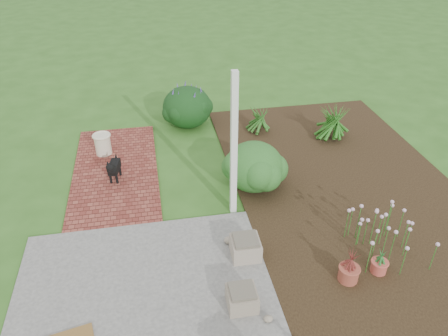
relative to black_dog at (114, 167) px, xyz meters
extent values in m
plane|color=#2D591C|center=(1.69, -1.37, -0.33)|extent=(80.00, 80.00, 0.00)
cube|color=#5B5B59|center=(0.44, -3.12, -0.31)|extent=(3.50, 3.50, 0.04)
cube|color=maroon|center=(-0.01, 0.38, -0.31)|extent=(1.60, 3.50, 0.04)
cube|color=black|center=(4.19, -0.87, -0.31)|extent=(4.00, 7.00, 0.03)
cube|color=white|center=(1.99, -1.27, 0.92)|extent=(0.10, 0.10, 2.50)
cube|color=gray|center=(1.69, -3.29, -0.16)|extent=(0.39, 0.39, 0.26)
cube|color=gray|center=(1.95, -2.38, -0.15)|extent=(0.43, 0.43, 0.28)
cube|color=black|center=(0.01, 0.05, -0.02)|extent=(0.24, 0.40, 0.17)
cylinder|color=black|center=(-0.07, -0.07, -0.19)|extent=(0.05, 0.05, 0.19)
cylinder|color=black|center=(0.04, -0.10, -0.19)|extent=(0.05, 0.05, 0.19)
cylinder|color=black|center=(-0.02, 0.19, -0.19)|extent=(0.05, 0.05, 0.19)
cylinder|color=black|center=(0.09, 0.17, -0.19)|extent=(0.05, 0.05, 0.19)
sphere|color=black|center=(-0.04, -0.18, 0.12)|extent=(0.16, 0.16, 0.16)
cone|color=black|center=(0.05, 0.24, 0.10)|extent=(0.08, 0.12, 0.14)
cylinder|color=beige|center=(-0.25, 1.06, -0.07)|extent=(0.40, 0.40, 0.43)
ellipsoid|color=#1B3D13|center=(2.50, -0.64, 0.15)|extent=(1.12, 1.12, 0.90)
cylinder|color=brown|center=(3.25, -3.11, -0.18)|extent=(0.36, 0.36, 0.23)
cylinder|color=#B3493C|center=(3.74, -3.05, -0.20)|extent=(0.28, 0.28, 0.19)
ellipsoid|color=black|center=(1.61, 2.13, 0.15)|extent=(1.43, 1.43, 0.95)
camera|label=1|loc=(0.75, -7.03, 4.30)|focal=35.00mm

